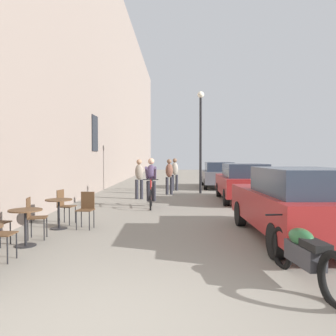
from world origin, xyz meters
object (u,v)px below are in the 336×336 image
(pedestrian_far, at_px, (175,172))
(cafe_chair_mid_toward_wall, at_px, (34,215))
(cafe_table_mid, at_px, (25,220))
(cyclist_on_bicycle, at_px, (151,184))
(cafe_chair_far_toward_street, at_px, (64,204))
(cafe_table_far, at_px, (59,207))
(parked_car_nearest, at_px, (295,203))
(parked_motorcycle, at_px, (305,255))
(pedestrian_mid, at_px, (169,175))
(cafe_chair_far_toward_wall, at_px, (86,207))
(pedestrian_near, at_px, (139,177))
(parked_car_second, at_px, (243,182))
(street_lamp, at_px, (201,129))
(parked_car_third, at_px, (218,174))

(pedestrian_far, bearing_deg, cafe_chair_mid_toward_wall, -105.45)
(pedestrian_far, bearing_deg, cafe_table_mid, -104.35)
(cafe_table_mid, bearing_deg, cyclist_on_bicycle, 68.60)
(cafe_chair_far_toward_street, relative_size, pedestrian_far, 0.53)
(pedestrian_far, bearing_deg, cafe_table_far, -106.12)
(parked_car_nearest, distance_m, parked_motorcycle, 2.59)
(parked_motorcycle, bearing_deg, pedestrian_mid, 100.77)
(pedestrian_far, bearing_deg, cafe_chair_far_toward_wall, -102.54)
(cafe_chair_far_toward_street, relative_size, cafe_chair_far_toward_wall, 1.00)
(cafe_table_far, relative_size, pedestrian_mid, 0.44)
(cafe_chair_mid_toward_wall, relative_size, cafe_chair_far_toward_wall, 1.00)
(cafe_chair_far_toward_wall, bearing_deg, cyclist_on_bicycle, 69.82)
(cafe_table_mid, distance_m, pedestrian_near, 7.69)
(cafe_chair_far_toward_wall, relative_size, parked_car_second, 0.21)
(cafe_table_far, bearing_deg, street_lamp, 64.21)
(cafe_table_mid, relative_size, pedestrian_near, 0.43)
(pedestrian_far, height_order, parked_car_third, pedestrian_far)
(cafe_table_far, xyz_separation_m, parked_car_second, (5.48, 5.32, 0.25))
(cafe_table_mid, height_order, parked_motorcycle, parked_motorcycle)
(pedestrian_near, distance_m, street_lamp, 4.22)
(cafe_chair_far_toward_wall, bearing_deg, parked_car_second, 47.40)
(parked_car_second, distance_m, parked_motorcycle, 8.86)
(parked_car_nearest, xyz_separation_m, parked_car_third, (-0.12, 12.30, -0.04))
(cafe_chair_far_toward_wall, bearing_deg, parked_car_third, 67.79)
(cafe_chair_far_toward_street, height_order, parked_car_nearest, parked_car_nearest)
(pedestrian_near, bearing_deg, cafe_table_far, -102.43)
(pedestrian_mid, bearing_deg, cafe_table_mid, -105.75)
(cafe_table_mid, relative_size, parked_car_nearest, 0.17)
(parked_motorcycle, bearing_deg, cyclist_on_bicycle, 110.41)
(cafe_chair_far_toward_street, xyz_separation_m, cafe_chair_far_toward_wall, (0.73, -0.54, 0.00))
(parked_motorcycle, bearing_deg, pedestrian_far, 98.14)
(cafe_table_mid, height_order, cafe_table_far, same)
(cyclist_on_bicycle, bearing_deg, street_lamp, 66.27)
(cafe_table_mid, distance_m, cafe_chair_far_toward_wall, 1.85)
(pedestrian_mid, bearing_deg, street_lamp, 23.72)
(pedestrian_far, height_order, parked_car_second, pedestrian_far)
(pedestrian_far, relative_size, parked_car_third, 0.40)
(parked_motorcycle, bearing_deg, pedestrian_near, 109.48)
(street_lamp, xyz_separation_m, parked_car_second, (1.46, -3.00, -2.33))
(pedestrian_near, bearing_deg, parked_car_second, -8.36)
(pedestrian_near, height_order, parked_car_third, pedestrian_near)
(cafe_table_mid, bearing_deg, pedestrian_mid, 74.25)
(cafe_table_far, xyz_separation_m, pedestrian_near, (1.31, 5.93, 0.41))
(cafe_table_far, relative_size, cyclist_on_bicycle, 0.41)
(cafe_chair_far_toward_street, distance_m, parked_car_nearest, 5.68)
(cafe_chair_mid_toward_wall, bearing_deg, pedestrian_far, 74.55)
(cafe_chair_far_toward_street, bearing_deg, cyclist_on_bicycle, 56.13)
(pedestrian_mid, xyz_separation_m, parked_motorcycle, (2.12, -11.15, -0.53))
(cyclist_on_bicycle, xyz_separation_m, street_lamp, (2.04, 4.65, 2.30))
(cafe_chair_mid_toward_wall, relative_size, parked_car_nearest, 0.20)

